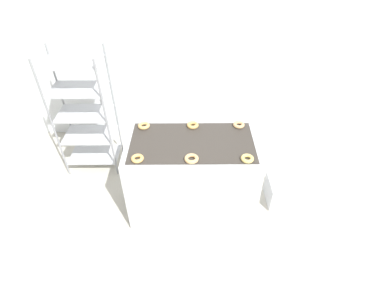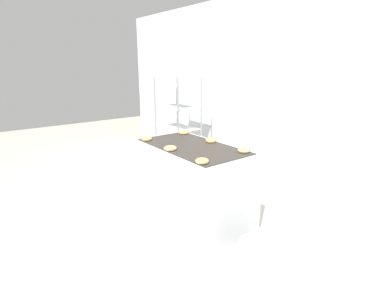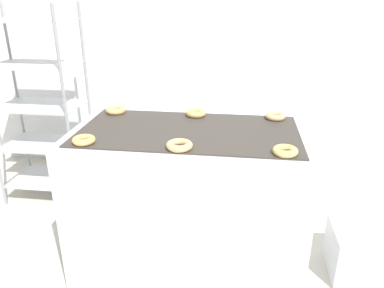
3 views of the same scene
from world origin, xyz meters
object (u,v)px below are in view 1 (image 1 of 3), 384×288
object	(u,v)px
glaze_bin	(279,191)
baking_rack_cart	(85,113)
donut_near_left	(137,158)
donut_far_left	(144,126)
donut_far_center	(193,125)
donut_far_right	(239,125)
donut_near_right	(247,159)
fryer_machine	(192,175)
donut_near_center	(192,159)

from	to	relation	value
glaze_bin	baking_rack_cart	bearing A→B (deg)	163.75
donut_near_left	donut_far_left	bearing A→B (deg)	90.37
baking_rack_cart	glaze_bin	world-z (taller)	baking_rack_cart
donut_far_center	donut_far_right	xyz separation A→B (m)	(0.51, 0.01, -0.00)
donut_near_right	glaze_bin	bearing A→B (deg)	31.23
donut_far_left	donut_near_right	bearing A→B (deg)	-27.61
baking_rack_cart	glaze_bin	distance (m)	2.57
glaze_bin	donut_far_left	bearing A→B (deg)	171.75
donut_near_right	donut_far_left	xyz separation A→B (m)	(-1.05, 0.55, 0.00)
glaze_bin	donut_near_left	bearing A→B (deg)	-168.77
donut_near_left	donut_far_right	xyz separation A→B (m)	(1.04, 0.55, 0.00)
donut_near_right	donut_far_left	world-z (taller)	same
donut_far_right	glaze_bin	bearing A→B (deg)	-24.10
donut_near_right	donut_far_right	distance (m)	0.56
donut_far_center	donut_near_left	bearing A→B (deg)	-134.19
fryer_machine	donut_near_right	distance (m)	0.77
baking_rack_cart	donut_far_left	world-z (taller)	baking_rack_cart
donut_near_center	donut_near_right	xyz separation A→B (m)	(0.53, -0.00, -0.00)
glaze_bin	donut_far_right	world-z (taller)	donut_far_right
donut_far_left	donut_far_center	xyz separation A→B (m)	(0.54, 0.01, 0.00)
baking_rack_cart	donut_near_center	bearing A→B (deg)	-37.44
baking_rack_cart	donut_near_left	distance (m)	1.30
donut_near_left	donut_near_center	xyz separation A→B (m)	(0.52, -0.01, 0.00)
fryer_machine	donut_near_left	xyz separation A→B (m)	(-0.52, -0.28, 0.49)
glaze_bin	donut_far_left	xyz separation A→B (m)	(-1.58, 0.23, 0.81)
donut_far_right	fryer_machine	bearing A→B (deg)	-151.71
donut_far_center	fryer_machine	bearing A→B (deg)	-91.81
baking_rack_cart	glaze_bin	size ratio (longest dim) A/B	4.37
baking_rack_cart	donut_far_center	xyz separation A→B (m)	(1.34, -0.46, 0.14)
donut_near_left	donut_far_center	bearing A→B (deg)	45.81
donut_near_left	baking_rack_cart	bearing A→B (deg)	128.76
donut_near_left	donut_near_center	distance (m)	0.52
baking_rack_cart	donut_far_center	world-z (taller)	baking_rack_cart
donut_far_left	donut_far_right	distance (m)	1.04
donut_near_left	donut_near_center	world-z (taller)	donut_near_center
donut_near_center	donut_far_left	distance (m)	0.76
donut_far_center	baking_rack_cart	bearing A→B (deg)	161.04
baking_rack_cart	donut_far_right	xyz separation A→B (m)	(1.85, -0.46, 0.14)
donut_near_right	donut_far_center	bearing A→B (deg)	132.86
fryer_machine	donut_near_left	world-z (taller)	donut_near_left
glaze_bin	donut_far_left	world-z (taller)	donut_far_left
donut_far_left	baking_rack_cart	bearing A→B (deg)	149.94
donut_far_left	donut_near_center	bearing A→B (deg)	-46.56
donut_far_right	baking_rack_cart	bearing A→B (deg)	166.17
glaze_bin	donut_far_center	distance (m)	1.34
donut_near_center	donut_far_left	bearing A→B (deg)	133.44
fryer_machine	baking_rack_cart	distance (m)	1.56
baking_rack_cart	donut_near_left	world-z (taller)	baking_rack_cart
glaze_bin	donut_near_center	xyz separation A→B (m)	(-1.06, -0.32, 0.81)
fryer_machine	donut_far_center	bearing A→B (deg)	88.19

